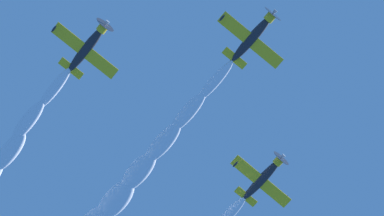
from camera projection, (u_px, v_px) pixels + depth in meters
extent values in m
ellipsoid|color=#232328|center=(252.00, 38.00, 76.14)|extent=(6.27, 4.69, 1.12)
cylinder|color=yellow|center=(270.00, 17.00, 75.31)|extent=(1.39, 1.46, 1.15)
cone|color=white|center=(274.00, 13.00, 75.13)|extent=(0.89, 0.85, 0.54)
cylinder|color=#3F3F47|center=(273.00, 14.00, 75.18)|extent=(1.40, 2.13, 2.52)
cube|color=yellow|center=(251.00, 40.00, 76.04)|extent=(5.89, 7.92, 0.81)
ellipsoid|color=#232328|center=(278.00, 62.00, 77.27)|extent=(0.91, 0.72, 0.27)
ellipsoid|color=#232328|center=(222.00, 18.00, 74.82)|extent=(0.91, 0.72, 0.27)
cube|color=yellow|center=(235.00, 58.00, 76.98)|extent=(2.44, 3.06, 0.34)
cube|color=#232328|center=(234.00, 57.00, 77.47)|extent=(1.05, 0.79, 1.13)
ellipsoid|color=#1E232D|center=(253.00, 35.00, 76.45)|extent=(1.69, 1.48, 0.71)
ellipsoid|color=#232328|center=(262.00, 180.00, 82.74)|extent=(6.30, 4.74, 1.42)
cylinder|color=yellow|center=(278.00, 161.00, 82.01)|extent=(1.41, 1.54, 1.26)
cone|color=white|center=(282.00, 157.00, 81.85)|extent=(0.90, 0.88, 0.60)
cylinder|color=#3F3F47|center=(281.00, 158.00, 81.89)|extent=(1.43, 2.31, 2.69)
cube|color=yellow|center=(261.00, 181.00, 82.64)|extent=(5.84, 7.85, 1.58)
ellipsoid|color=#232328|center=(286.00, 198.00, 84.20)|extent=(0.92, 0.74, 0.31)
ellipsoid|color=#232328|center=(235.00, 164.00, 81.09)|extent=(0.92, 0.74, 0.31)
cube|color=yellow|center=(246.00, 197.00, 83.49)|extent=(2.43, 3.03, 0.63)
cube|color=#232328|center=(245.00, 195.00, 83.97)|extent=(1.07, 0.88, 1.17)
ellipsoid|color=#1E232D|center=(262.00, 176.00, 83.05)|extent=(1.71, 1.52, 0.81)
ellipsoid|color=#232328|center=(86.00, 49.00, 76.72)|extent=(6.28, 4.70, 1.12)
cylinder|color=yellow|center=(102.00, 28.00, 75.88)|extent=(1.40, 1.47, 1.16)
cone|color=white|center=(106.00, 24.00, 75.70)|extent=(0.90, 0.85, 0.55)
cylinder|color=#3F3F47|center=(105.00, 25.00, 75.74)|extent=(1.42, 2.15, 2.55)
cube|color=yellow|center=(85.00, 51.00, 76.62)|extent=(5.88, 7.92, 0.93)
ellipsoid|color=#232328|center=(115.00, 72.00, 77.90)|extent=(0.91, 0.73, 0.27)
ellipsoid|color=#232328|center=(54.00, 29.00, 75.34)|extent=(0.91, 0.73, 0.27)
cube|color=yellow|center=(71.00, 68.00, 77.56)|extent=(2.44, 3.05, 0.38)
cube|color=#232328|center=(71.00, 67.00, 78.05)|extent=(1.06, 0.80, 1.13)
ellipsoid|color=#1E232D|center=(88.00, 46.00, 77.02)|extent=(1.70, 1.48, 0.72)
ellipsoid|color=white|center=(215.00, 81.00, 77.87)|extent=(5.95, 4.51, 1.37)
ellipsoid|color=white|center=(188.00, 112.00, 79.08)|extent=(6.19, 4.86, 1.78)
ellipsoid|color=white|center=(163.00, 142.00, 80.24)|extent=(6.42, 5.21, 2.20)
ellipsoid|color=white|center=(138.00, 172.00, 81.68)|extent=(6.66, 5.56, 2.61)
ellipsoid|color=white|center=(116.00, 200.00, 82.78)|extent=(6.89, 5.91, 3.02)
ellipsoid|color=white|center=(229.00, 214.00, 84.43)|extent=(5.95, 4.51, 1.37)
ellipsoid|color=white|center=(55.00, 88.00, 78.36)|extent=(5.95, 4.51, 1.37)
ellipsoid|color=white|center=(28.00, 121.00, 79.41)|extent=(6.19, 4.86, 1.78)
ellipsoid|color=white|center=(9.00, 152.00, 80.81)|extent=(6.42, 5.21, 2.20)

